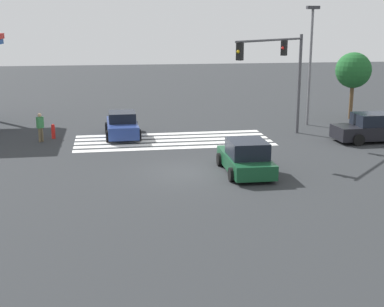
{
  "coord_description": "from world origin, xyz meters",
  "views": [
    {
      "loc": [
        3.67,
        22.87,
        6.56
      ],
      "look_at": [
        0.0,
        0.0,
        0.87
      ],
      "focal_mm": 50.0,
      "sensor_mm": 36.0,
      "label": 1
    }
  ],
  "objects_px": {
    "pedestrian": "(40,126)",
    "car_0": "(122,125)",
    "car_1": "(376,128)",
    "street_light_pole_a": "(311,54)",
    "tree_corner_a": "(353,71)",
    "traffic_signal_mast": "(282,64)",
    "car_2": "(246,158)",
    "fire_hydrant": "(53,131)"
  },
  "relations": [
    {
      "from": "traffic_signal_mast",
      "to": "car_0",
      "type": "bearing_deg",
      "value": -59.41
    },
    {
      "from": "street_light_pole_a",
      "to": "tree_corner_a",
      "type": "height_order",
      "value": "street_light_pole_a"
    },
    {
      "from": "car_2",
      "to": "fire_hydrant",
      "type": "relative_size",
      "value": 4.9
    },
    {
      "from": "car_1",
      "to": "fire_hydrant",
      "type": "xyz_separation_m",
      "value": [
        18.14,
        -3.65,
        -0.33
      ]
    },
    {
      "from": "fire_hydrant",
      "to": "car_2",
      "type": "bearing_deg",
      "value": 135.87
    },
    {
      "from": "traffic_signal_mast",
      "to": "fire_hydrant",
      "type": "xyz_separation_m",
      "value": [
        12.89,
        -2.36,
        -3.9
      ]
    },
    {
      "from": "car_0",
      "to": "pedestrian",
      "type": "distance_m",
      "value": 4.66
    },
    {
      "from": "tree_corner_a",
      "to": "street_light_pole_a",
      "type": "bearing_deg",
      "value": 24.76
    },
    {
      "from": "traffic_signal_mast",
      "to": "pedestrian",
      "type": "xyz_separation_m",
      "value": [
        13.5,
        -1.56,
        -3.41
      ]
    },
    {
      "from": "traffic_signal_mast",
      "to": "car_2",
      "type": "bearing_deg",
      "value": 15.44
    },
    {
      "from": "car_2",
      "to": "pedestrian",
      "type": "distance_m",
      "value": 12.71
    },
    {
      "from": "car_0",
      "to": "fire_hydrant",
      "type": "height_order",
      "value": "car_0"
    },
    {
      "from": "car_0",
      "to": "tree_corner_a",
      "type": "xyz_separation_m",
      "value": [
        -16.01,
        -3.6,
        2.68
      ]
    },
    {
      "from": "street_light_pole_a",
      "to": "tree_corner_a",
      "type": "xyz_separation_m",
      "value": [
        -3.85,
        -1.77,
        -1.22
      ]
    },
    {
      "from": "traffic_signal_mast",
      "to": "car_1",
      "type": "relative_size",
      "value": 1.24
    },
    {
      "from": "street_light_pole_a",
      "to": "fire_hydrant",
      "type": "distance_m",
      "value": 16.77
    },
    {
      "from": "fire_hydrant",
      "to": "car_0",
      "type": "bearing_deg",
      "value": 178.92
    },
    {
      "from": "car_1",
      "to": "pedestrian",
      "type": "distance_m",
      "value": 18.96
    },
    {
      "from": "pedestrian",
      "to": "fire_hydrant",
      "type": "relative_size",
      "value": 1.91
    },
    {
      "from": "car_1",
      "to": "street_light_pole_a",
      "type": "bearing_deg",
      "value": -70.68
    },
    {
      "from": "car_0",
      "to": "car_2",
      "type": "bearing_deg",
      "value": 29.65
    },
    {
      "from": "traffic_signal_mast",
      "to": "tree_corner_a",
      "type": "distance_m",
      "value": 9.28
    },
    {
      "from": "tree_corner_a",
      "to": "fire_hydrant",
      "type": "height_order",
      "value": "tree_corner_a"
    },
    {
      "from": "pedestrian",
      "to": "fire_hydrant",
      "type": "xyz_separation_m",
      "value": [
        -0.61,
        -0.8,
        -0.48
      ]
    },
    {
      "from": "car_0",
      "to": "street_light_pole_a",
      "type": "distance_m",
      "value": 12.9
    },
    {
      "from": "car_2",
      "to": "street_light_pole_a",
      "type": "distance_m",
      "value": 13.31
    },
    {
      "from": "pedestrian",
      "to": "street_light_pole_a",
      "type": "distance_m",
      "value": 17.35
    },
    {
      "from": "traffic_signal_mast",
      "to": "car_1",
      "type": "xyz_separation_m",
      "value": [
        -5.25,
        1.28,
        -3.57
      ]
    },
    {
      "from": "traffic_signal_mast",
      "to": "fire_hydrant",
      "type": "relative_size",
      "value": 6.87
    },
    {
      "from": "pedestrian",
      "to": "car_0",
      "type": "bearing_deg",
      "value": 54.77
    },
    {
      "from": "pedestrian",
      "to": "tree_corner_a",
      "type": "relative_size",
      "value": 0.36
    },
    {
      "from": "car_0",
      "to": "fire_hydrant",
      "type": "xyz_separation_m",
      "value": [
        3.99,
        -0.08,
        -0.24
      ]
    },
    {
      "from": "tree_corner_a",
      "to": "car_0",
      "type": "bearing_deg",
      "value": 12.67
    },
    {
      "from": "car_1",
      "to": "tree_corner_a",
      "type": "height_order",
      "value": "tree_corner_a"
    },
    {
      "from": "car_2",
      "to": "fire_hydrant",
      "type": "distance_m",
      "value": 12.79
    },
    {
      "from": "car_0",
      "to": "street_light_pole_a",
      "type": "relative_size",
      "value": 0.56
    },
    {
      "from": "car_0",
      "to": "car_1",
      "type": "distance_m",
      "value": 14.6
    },
    {
      "from": "car_0",
      "to": "tree_corner_a",
      "type": "distance_m",
      "value": 16.63
    },
    {
      "from": "car_1",
      "to": "car_2",
      "type": "xyz_separation_m",
      "value": [
        8.96,
        5.26,
        -0.06
      ]
    },
    {
      "from": "car_1",
      "to": "street_light_pole_a",
      "type": "relative_size",
      "value": 0.63
    },
    {
      "from": "car_0",
      "to": "car_1",
      "type": "height_order",
      "value": "car_1"
    },
    {
      "from": "car_1",
      "to": "fire_hydrant",
      "type": "height_order",
      "value": "car_1"
    }
  ]
}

